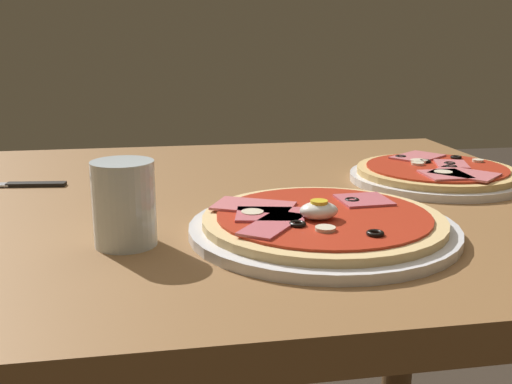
# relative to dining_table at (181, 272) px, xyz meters

# --- Properties ---
(dining_table) EXTENTS (1.17, 0.87, 0.73)m
(dining_table) POSITION_rel_dining_table_xyz_m (0.00, 0.00, 0.00)
(dining_table) COLOR olive
(dining_table) RESTS_ON ground
(pizza_foreground) EXTENTS (0.32, 0.32, 0.05)m
(pizza_foreground) POSITION_rel_dining_table_xyz_m (0.16, -0.19, 0.12)
(pizza_foreground) COLOR white
(pizza_foreground) RESTS_ON dining_table
(pizza_across_left) EXTENTS (0.27, 0.27, 0.03)m
(pizza_across_left) POSITION_rel_dining_table_xyz_m (0.41, 0.04, 0.12)
(pizza_across_left) COLOR white
(pizza_across_left) RESTS_ON dining_table
(water_glass_far) EXTENTS (0.07, 0.07, 0.10)m
(water_glass_far) POSITION_rel_dining_table_xyz_m (-0.07, -0.19, 0.15)
(water_glass_far) COLOR silver
(water_glass_far) RESTS_ON dining_table
(knife) EXTENTS (0.20, 0.04, 0.01)m
(knife) POSITION_rel_dining_table_xyz_m (-0.25, 0.12, 0.11)
(knife) COLOR silver
(knife) RESTS_ON dining_table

